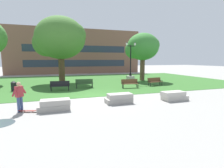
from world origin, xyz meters
TOP-DOWN VIEW (x-y plane):
  - ground_plane at (0.00, 0.00)m, footprint 140.00×140.00m
  - grass_lawn at (0.00, 10.00)m, footprint 40.00×20.00m
  - concrete_block_center at (-3.34, -2.74)m, footprint 1.82×0.90m
  - concrete_block_left at (0.87, -2.28)m, footprint 1.82×0.90m
  - concrete_block_right at (4.97, -2.76)m, footprint 1.88×0.90m
  - person_skateboarder at (-5.19, -2.43)m, footprint 0.64×1.02m
  - skateboard at (-4.78, -2.69)m, footprint 1.03×0.49m
  - park_bench_near_left at (4.17, 3.32)m, footprint 1.83×0.65m
  - park_bench_near_right at (-2.82, 3.93)m, footprint 1.84×0.71m
  - park_bench_far_left at (-0.34, 4.83)m, footprint 1.84×0.68m
  - park_bench_far_right at (7.49, 3.84)m, footprint 1.85×0.77m
  - lamp_post_right at (5.82, 6.86)m, footprint 1.32×0.80m
  - tree_near_right at (8.51, 8.91)m, footprint 4.60×4.38m
  - tree_near_left at (-2.44, 9.67)m, footprint 6.36×6.06m
  - trash_bin at (-6.94, 5.05)m, footprint 0.49×0.49m
  - building_facade_distant at (1.52, 24.50)m, footprint 27.87×1.03m

SIDE VIEW (x-z plane):
  - ground_plane at x=0.00m, z-range 0.00..0.00m
  - grass_lawn at x=0.00m, z-range 0.00..0.02m
  - skateboard at x=-4.78m, z-range 0.02..0.15m
  - concrete_block_center at x=-3.34m, z-range -0.01..0.63m
  - concrete_block_left at x=0.87m, z-range -0.01..0.63m
  - concrete_block_right at x=4.97m, z-range -0.01..0.63m
  - trash_bin at x=-6.94m, z-range 0.02..0.98m
  - park_bench_near_left at x=4.17m, z-range 0.09..0.99m
  - park_bench_near_right at x=-2.82m, z-range 0.09..0.99m
  - park_bench_far_left at x=-0.34m, z-range 0.09..0.99m
  - park_bench_far_right at x=7.49m, z-range 0.09..0.99m
  - person_skateboarder at x=-5.19m, z-range 0.11..1.82m
  - lamp_post_right at x=5.82m, z-range -1.49..3.59m
  - tree_near_right at x=8.51m, z-range 1.36..7.93m
  - building_facade_distant at x=1.52m, z-range -0.01..9.37m
  - tree_near_left at x=-2.44m, z-range 1.43..9.58m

